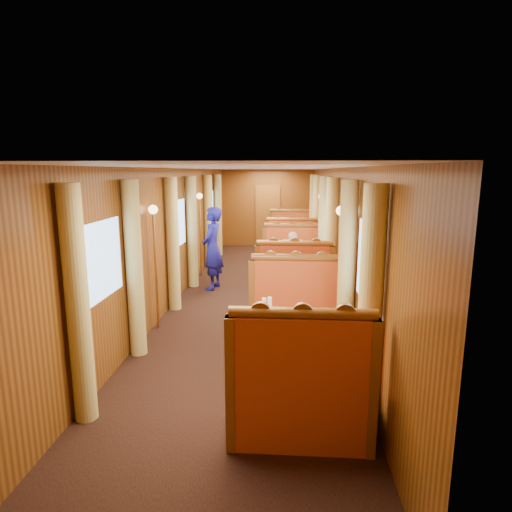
# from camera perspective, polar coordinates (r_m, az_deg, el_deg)

# --- Properties ---
(floor) EXTENTS (3.00, 12.00, 0.01)m
(floor) POSITION_cam_1_polar(r_m,az_deg,el_deg) (8.46, -0.23, -5.57)
(floor) COLOR black
(floor) RESTS_ON ground
(ceiling) EXTENTS (3.00, 12.00, 0.01)m
(ceiling) POSITION_cam_1_polar(r_m,az_deg,el_deg) (8.09, -0.24, 11.63)
(ceiling) COLOR silver
(ceiling) RESTS_ON wall_left
(wall_far) EXTENTS (3.00, 0.01, 2.50)m
(wall_far) POSITION_cam_1_polar(r_m,az_deg,el_deg) (14.14, 1.58, 6.41)
(wall_far) COLOR brown
(wall_far) RESTS_ON floor
(wall_near) EXTENTS (3.00, 0.01, 2.50)m
(wall_near) POSITION_cam_1_polar(r_m,az_deg,el_deg) (2.47, -11.18, -18.08)
(wall_near) COLOR brown
(wall_near) RESTS_ON floor
(wall_left) EXTENTS (0.01, 12.00, 2.50)m
(wall_left) POSITION_cam_1_polar(r_m,az_deg,el_deg) (8.43, -10.48, 2.90)
(wall_left) COLOR brown
(wall_left) RESTS_ON floor
(wall_right) EXTENTS (0.01, 12.00, 2.50)m
(wall_right) POSITION_cam_1_polar(r_m,az_deg,el_deg) (8.21, 10.27, 2.69)
(wall_right) COLOR brown
(wall_right) RESTS_ON floor
(doorway_far) EXTENTS (0.80, 0.04, 2.00)m
(doorway_far) POSITION_cam_1_polar(r_m,az_deg,el_deg) (14.13, 1.57, 5.39)
(doorway_far) COLOR brown
(doorway_far) RESTS_ON floor
(table_near) EXTENTS (1.05, 0.72, 0.75)m
(table_near) POSITION_cam_1_polar(r_m,az_deg,el_deg) (5.02, 5.50, -13.19)
(table_near) COLOR white
(table_near) RESTS_ON floor
(banquette_near_fwd) EXTENTS (1.30, 0.55, 1.34)m
(banquette_near_fwd) POSITION_cam_1_polar(r_m,az_deg,el_deg) (4.10, 5.87, -18.45)
(banquette_near_fwd) COLOR #A72412
(banquette_near_fwd) RESTS_ON floor
(banquette_near_aft) EXTENTS (1.30, 0.55, 1.34)m
(banquette_near_aft) POSITION_cam_1_polar(r_m,az_deg,el_deg) (5.94, 5.27, -8.71)
(banquette_near_aft) COLOR #A72412
(banquette_near_aft) RESTS_ON floor
(table_mid) EXTENTS (1.05, 0.72, 0.75)m
(table_mid) POSITION_cam_1_polar(r_m,az_deg,el_deg) (8.34, 4.92, -3.18)
(table_mid) COLOR white
(table_mid) RESTS_ON floor
(banquette_mid_fwd) EXTENTS (1.30, 0.55, 1.34)m
(banquette_mid_fwd) POSITION_cam_1_polar(r_m,az_deg,el_deg) (7.34, 5.04, -4.79)
(banquette_mid_fwd) COLOR #A72412
(banquette_mid_fwd) RESTS_ON floor
(banquette_mid_aft) EXTENTS (1.30, 0.55, 1.34)m
(banquette_mid_aft) POSITION_cam_1_polar(r_m,az_deg,el_deg) (9.31, 4.84, -1.33)
(banquette_mid_aft) COLOR #A72412
(banquette_mid_aft) RESTS_ON floor
(table_far) EXTENTS (1.05, 0.72, 0.75)m
(table_far) POSITION_cam_1_polar(r_m,az_deg,el_deg) (11.76, 4.68, 1.08)
(table_far) COLOR white
(table_far) RESTS_ON floor
(banquette_far_fwd) EXTENTS (1.30, 0.55, 1.34)m
(banquette_far_fwd) POSITION_cam_1_polar(r_m,az_deg,el_deg) (10.75, 4.74, 0.38)
(banquette_far_fwd) COLOR #A72412
(banquette_far_fwd) RESTS_ON floor
(banquette_far_aft) EXTENTS (1.30, 0.55, 1.34)m
(banquette_far_aft) POSITION_cam_1_polar(r_m,az_deg,el_deg) (12.75, 4.64, 2.10)
(banquette_far_aft) COLOR #A72412
(banquette_far_aft) RESTS_ON floor
(tea_tray) EXTENTS (0.39, 0.34, 0.01)m
(tea_tray) POSITION_cam_1_polar(r_m,az_deg,el_deg) (4.84, 4.46, -9.26)
(tea_tray) COLOR silver
(tea_tray) RESTS_ON table_near
(teapot_left) EXTENTS (0.20, 0.18, 0.14)m
(teapot_left) POSITION_cam_1_polar(r_m,az_deg,el_deg) (4.72, 3.90, -8.98)
(teapot_left) COLOR silver
(teapot_left) RESTS_ON tea_tray
(teapot_right) EXTENTS (0.18, 0.16, 0.12)m
(teapot_right) POSITION_cam_1_polar(r_m,az_deg,el_deg) (4.78, 5.71, -8.88)
(teapot_right) COLOR silver
(teapot_right) RESTS_ON tea_tray
(teapot_back) EXTENTS (0.17, 0.15, 0.12)m
(teapot_back) POSITION_cam_1_polar(r_m,az_deg,el_deg) (4.95, 4.75, -8.18)
(teapot_back) COLOR silver
(teapot_back) RESTS_ON tea_tray
(fruit_plate) EXTENTS (0.21, 0.21, 0.05)m
(fruit_plate) POSITION_cam_1_polar(r_m,az_deg,el_deg) (4.81, 9.04, -9.34)
(fruit_plate) COLOR white
(fruit_plate) RESTS_ON table_near
(cup_inboard) EXTENTS (0.08, 0.08, 0.26)m
(cup_inboard) POSITION_cam_1_polar(r_m,az_deg,el_deg) (4.98, 1.08, -7.39)
(cup_inboard) COLOR white
(cup_inboard) RESTS_ON table_near
(cup_outboard) EXTENTS (0.08, 0.08, 0.26)m
(cup_outboard) POSITION_cam_1_polar(r_m,az_deg,el_deg) (5.02, 1.83, -7.27)
(cup_outboard) COLOR white
(cup_outboard) RESTS_ON table_near
(rose_vase_mid) EXTENTS (0.06, 0.06, 0.36)m
(rose_vase_mid) POSITION_cam_1_polar(r_m,az_deg,el_deg) (8.20, 5.02, 0.54)
(rose_vase_mid) COLOR silver
(rose_vase_mid) RESTS_ON table_mid
(rose_vase_far) EXTENTS (0.06, 0.06, 0.36)m
(rose_vase_far) POSITION_cam_1_polar(r_m,az_deg,el_deg) (11.70, 4.71, 3.77)
(rose_vase_far) COLOR silver
(rose_vase_far) RESTS_ON table_far
(window_left_near) EXTENTS (0.01, 1.20, 0.90)m
(window_left_near) POSITION_cam_1_polar(r_m,az_deg,el_deg) (5.12, -20.10, -0.69)
(window_left_near) COLOR #82ADE2
(window_left_near) RESTS_ON wall_left
(curtain_left_near_a) EXTENTS (0.22, 0.22, 2.35)m
(curtain_left_near_a) POSITION_cam_1_polar(r_m,az_deg,el_deg) (4.46, -22.67, -6.24)
(curtain_left_near_a) COLOR tan
(curtain_left_near_a) RESTS_ON floor
(curtain_left_near_b) EXTENTS (0.22, 0.22, 2.35)m
(curtain_left_near_b) POSITION_cam_1_polar(r_m,az_deg,el_deg) (5.85, -15.90, -1.77)
(curtain_left_near_b) COLOR tan
(curtain_left_near_b) RESTS_ON floor
(window_right_near) EXTENTS (0.01, 1.20, 0.90)m
(window_right_near) POSITION_cam_1_polar(r_m,az_deg,el_deg) (4.76, 14.62, -1.23)
(window_right_near) COLOR #82ADE2
(window_right_near) RESTS_ON wall_right
(curtain_right_near_a) EXTENTS (0.22, 0.22, 2.35)m
(curtain_right_near_a) POSITION_cam_1_polar(r_m,az_deg,el_deg) (4.08, 14.94, -7.37)
(curtain_right_near_a) COLOR tan
(curtain_right_near_a) RESTS_ON floor
(curtain_right_near_b) EXTENTS (0.22, 0.22, 2.35)m
(curtain_right_near_b) POSITION_cam_1_polar(r_m,az_deg,el_deg) (5.56, 11.97, -2.25)
(curtain_right_near_b) COLOR tan
(curtain_right_near_b) RESTS_ON floor
(window_left_mid) EXTENTS (0.01, 1.20, 0.90)m
(window_left_mid) POSITION_cam_1_polar(r_m,az_deg,el_deg) (8.40, -10.42, 4.25)
(window_left_mid) COLOR #82ADE2
(window_left_mid) RESTS_ON wall_left
(curtain_left_mid_a) EXTENTS (0.22, 0.22, 2.35)m
(curtain_left_mid_a) POSITION_cam_1_polar(r_m,az_deg,el_deg) (7.66, -11.03, 1.49)
(curtain_left_mid_a) COLOR tan
(curtain_left_mid_a) RESTS_ON floor
(curtain_left_mid_b) EXTENTS (0.22, 0.22, 2.35)m
(curtain_left_mid_b) POSITION_cam_1_polar(r_m,az_deg,el_deg) (9.16, -8.52, 3.15)
(curtain_left_mid_b) COLOR tan
(curtain_left_mid_b) RESTS_ON floor
(window_right_mid) EXTENTS (0.01, 1.20, 0.90)m
(window_right_mid) POSITION_cam_1_polar(r_m,az_deg,el_deg) (8.18, 10.22, 4.07)
(window_right_mid) COLOR #82ADE2
(window_right_mid) RESTS_ON wall_right
(curtain_right_mid_a) EXTENTS (0.22, 0.22, 2.35)m
(curtain_right_mid_a) POSITION_cam_1_polar(r_m,az_deg,el_deg) (7.44, 9.97, 1.24)
(curtain_right_mid_a) COLOR tan
(curtain_right_mid_a) RESTS_ON floor
(curtain_right_mid_b) EXTENTS (0.22, 0.22, 2.35)m
(curtain_right_mid_b) POSITION_cam_1_polar(r_m,az_deg,el_deg) (8.98, 8.97, 2.97)
(curtain_right_mid_b) COLOR tan
(curtain_right_mid_b) RESTS_ON floor
(window_left_far) EXTENTS (0.01, 1.20, 0.90)m
(window_left_far) POSITION_cam_1_polar(r_m,az_deg,el_deg) (11.80, -6.21, 6.35)
(window_left_far) COLOR #82ADE2
(window_left_far) RESTS_ON wall_left
(curtain_left_far_a) EXTENTS (0.22, 0.22, 2.35)m
(curtain_left_far_a) POSITION_cam_1_polar(r_m,az_deg,el_deg) (11.05, -6.36, 4.58)
(curtain_left_far_a) COLOR tan
(curtain_left_far_a) RESTS_ON floor
(curtain_left_far_b) EXTENTS (0.22, 0.22, 2.35)m
(curtain_left_far_b) POSITION_cam_1_polar(r_m,az_deg,el_deg) (12.57, -5.09, 5.42)
(curtain_left_far_b) COLOR tan
(curtain_left_far_b) RESTS_ON floor
(window_right_far) EXTENTS (0.01, 1.20, 0.90)m
(window_right_far) POSITION_cam_1_polar(r_m,az_deg,el_deg) (11.65, 8.41, 6.23)
(window_right_far) COLOR #82ADE2
(window_right_far) RESTS_ON wall_right
(curtain_right_far_a) EXTENTS (0.22, 0.22, 2.35)m
(curtain_right_far_a) POSITION_cam_1_polar(r_m,az_deg,el_deg) (10.89, 8.12, 4.45)
(curtain_right_far_a) COLOR tan
(curtain_right_far_a) RESTS_ON floor
(curtain_right_far_b) EXTENTS (0.22, 0.22, 2.35)m
(curtain_right_far_b) POSITION_cam_1_polar(r_m,az_deg,el_deg) (12.44, 7.62, 5.30)
(curtain_right_far_b) COLOR tan
(curtain_right_far_b) RESTS_ON floor
(sconce_left_fore) EXTENTS (0.14, 0.14, 1.95)m
(sconce_left_fore) POSITION_cam_1_polar(r_m,az_deg,el_deg) (6.72, -13.38, 1.83)
(sconce_left_fore) COLOR #BF8C3F
(sconce_left_fore) RESTS_ON floor
(sconce_right_fore) EXTENTS (0.14, 0.14, 1.95)m
(sconce_right_fore) POSITION_cam_1_polar(r_m,az_deg,el_deg) (6.46, 11.07, 1.56)
(sconce_right_fore) COLOR #BF8C3F
(sconce_right_fore) RESTS_ON floor
(sconce_left_aft) EXTENTS (0.14, 0.14, 1.95)m
(sconce_left_aft) POSITION_cam_1_polar(r_m,az_deg,el_deg) (10.08, -7.48, 5.11)
(sconce_left_aft) COLOR #BF8C3F
(sconce_left_aft) RESTS_ON floor
(sconce_right_aft) EXTENTS (0.14, 0.14, 1.95)m
(sconce_right_aft) POSITION_cam_1_polar(r_m,az_deg,el_deg) (9.91, 8.65, 4.98)
(sconce_right_aft) COLOR #BF8C3F
(sconce_right_aft) RESTS_ON floor
(steward) EXTENTS (0.51, 0.69, 1.73)m
(steward) POSITION_cam_1_polar(r_m,az_deg,el_deg) (8.95, -5.83, 1.02)
(steward) COLOR navy
(steward) RESTS_ON floor
(passenger) EXTENTS (0.40, 0.44, 0.76)m
(passenger) POSITION_cam_1_polar(r_m,az_deg,el_deg) (8.96, 4.90, 0.25)
(passenger) COLOR beige
(passenger) RESTS_ON banquette_mid_aft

